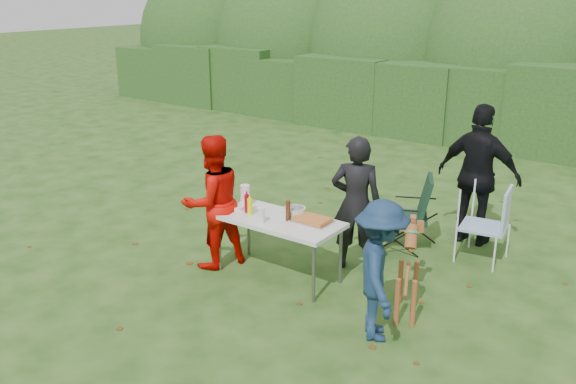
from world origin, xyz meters
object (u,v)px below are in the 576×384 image
Objects in this scene: person_cook at (356,204)px; lawn_chair at (484,223)px; person_black_puffy at (479,176)px; ketchup_bottle at (247,204)px; camping_chair at (406,213)px; beer_bottle at (288,211)px; paper_towel_roll at (245,195)px; person_red_jacket at (213,202)px; child at (380,271)px; folding_table at (278,223)px; mustard_bottle at (250,207)px; dog at (408,276)px.

person_cook is 1.70× the size of lawn_chair.
ketchup_bottle is at bearing 52.60° from person_black_puffy.
camping_chair is at bearing -131.07° from person_cook.
camping_chair is 4.61× the size of ketchup_bottle.
paper_towel_roll is (-0.72, 0.11, 0.01)m from beer_bottle.
beer_bottle is at bearing 120.18° from person_red_jacket.
lawn_chair is (0.23, 2.35, -0.22)m from child.
mustard_bottle is (-0.34, -0.10, 0.15)m from folding_table.
person_cook is at bearing 41.73° from mustard_bottle.
camping_chair is at bearing -14.15° from child.
ketchup_bottle is (-2.22, -1.92, 0.36)m from lawn_chair.
person_black_puffy reaches higher than child.
person_red_jacket is (-1.44, -0.93, -0.01)m from person_cook.
ketchup_bottle reaches higher than mustard_bottle.
mustard_bottle is (-1.21, -1.70, 0.33)m from camping_chair.
dog is 1.70m from camping_chair.
ketchup_bottle is at bearing 32.81° from lawn_chair.
camping_chair is 5.07× the size of mustard_bottle.
camping_chair reaches higher than folding_table.
paper_towel_roll is (-2.16, 0.60, 0.16)m from child.
mustard_bottle is at bearing 29.28° from camping_chair.
folding_table is 1.83m from camping_chair.
beer_bottle is at bearing 13.19° from mustard_bottle.
person_cook reaches higher than beer_bottle.
paper_towel_roll is (-2.11, -2.23, -0.07)m from person_black_puffy.
person_black_puffy is 1.33× the size of child.
paper_towel_roll reaches higher than dog.
person_cook is 1.01× the size of person_red_jacket.
dog is 4.62× the size of mustard_bottle.
lawn_chair is at bearing -38.46° from child.
mustard_bottle is at bearing -166.81° from beer_bottle.
camping_chair is at bearing 61.60° from folding_table.
person_black_puffy is at bearing 57.14° from folding_table.
mustard_bottle is at bearing 45.94° from child.
person_cook is at bearing 50.95° from folding_table.
person_black_puffy reaches higher than person_cook.
child is 1.53× the size of dog.
dog is at bearing 114.48° from person_red_jacket.
person_red_jacket is at bearing -169.46° from mustard_bottle.
folding_table is 0.90× the size of person_cook.
camping_chair is 0.97m from lawn_chair.
person_red_jacket is at bearing 21.04° from camping_chair.
lawn_chair is (0.19, 1.80, 0.05)m from dog.
ketchup_bottle is at bearing 71.75° from dog.
paper_towel_roll is (-1.45, -1.48, 0.36)m from camping_chair.
lawn_chair is at bearing 170.66° from camping_chair.
person_black_puffy is 3.07m from paper_towel_roll.
dog is at bearing 2.31° from beer_bottle.
lawn_chair is (1.80, 1.87, -0.20)m from folding_table.
ketchup_bottle is (-1.98, 0.42, 0.14)m from child.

